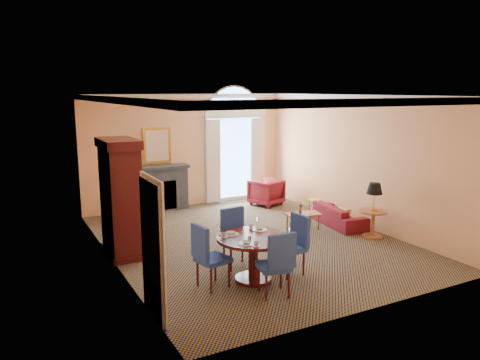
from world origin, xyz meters
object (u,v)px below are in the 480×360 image
dining_table (253,248)px  coffee_table (303,214)px  armoire (121,200)px  side_table (374,204)px  sofa (338,215)px  armchair (266,192)px

dining_table → coffee_table: bearing=39.3°
armoire → side_table: (5.32, -1.53, -0.36)m
sofa → armchair: armchair is taller
armoire → armchair: size_ratio=2.84×
armoire → sofa: size_ratio=1.36×
sofa → coffee_table: size_ratio=1.99×
sofa → armchair: bearing=18.1°
dining_table → armchair: dining_table is taller
armoire → armchair: 5.30m
armoire → dining_table: 3.01m
sofa → armchair: (-0.53, 2.60, 0.13)m
side_table → armoire: bearing=163.9°
sofa → coffee_table: bearing=95.2°
armoire → armchair: armoire is taller
side_table → coffee_table: bearing=132.3°
sofa → side_table: (0.05, -1.16, 0.53)m
dining_table → sofa: (3.58, 2.06, -0.34)m
armchair → coffee_table: armchair is taller
coffee_table → side_table: 1.66m
dining_table → coffee_table: size_ratio=1.48×
dining_table → sofa: 4.15m
armoire → side_table: bearing=-16.1°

